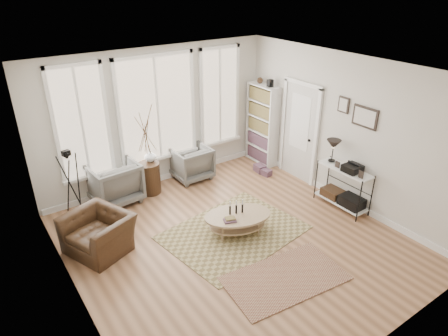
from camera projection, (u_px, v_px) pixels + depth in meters
room at (235, 166)px, 6.32m from camera, size 5.50×5.54×2.90m
bay_window at (157, 111)px, 8.21m from camera, size 4.14×0.12×2.24m
door at (300, 130)px, 8.59m from camera, size 0.09×1.06×2.22m
bookcase at (263, 124)px, 9.38m from camera, size 0.31×0.85×2.06m
low_shelf at (343, 184)px, 7.70m from camera, size 0.38×1.08×1.30m
wall_art at (359, 114)px, 7.21m from camera, size 0.04×0.88×0.44m
rug_main at (234, 232)px, 7.13m from camera, size 2.58×2.09×0.01m
rug_runner at (285, 278)px, 6.05m from camera, size 1.92×1.21×0.01m
coffee_table at (237, 219)px, 7.00m from camera, size 1.37×1.10×0.54m
armchair_left at (114, 182)px, 7.93m from camera, size 0.98×1.01×0.86m
armchair_right at (191, 163)px, 8.86m from camera, size 0.80×0.82×0.75m
side_table at (147, 153)px, 8.04m from camera, size 0.45×0.45×1.87m
vase at (150, 156)px, 8.19m from camera, size 0.28×0.28×0.25m
accent_chair at (99, 233)px, 6.56m from camera, size 1.26×1.19×0.66m
tripod_camera at (73, 188)px, 7.28m from camera, size 0.49×0.49×1.39m
book_stack_near at (260, 168)px, 9.26m from camera, size 0.22×0.28×0.17m
book_stack_far at (266, 173)px, 9.09m from camera, size 0.20×0.24×0.14m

